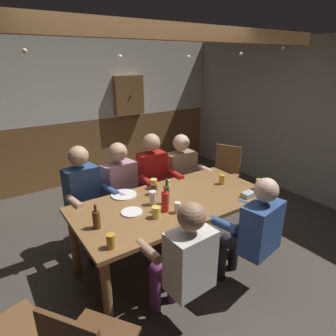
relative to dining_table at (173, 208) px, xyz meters
name	(u,v)px	position (x,y,z in m)	size (l,w,h in m)	color
ground_plane	(170,258)	(0.00, 0.06, -0.67)	(6.54, 6.54, 0.00)	#423A33
back_wall_upper	(75,81)	(0.00, 2.84, 1.12)	(5.42, 0.12, 1.34)	silver
back_wall_wainscot	(83,151)	(0.00, 2.84, -0.11)	(5.42, 0.12, 1.12)	brown
side_wall_concrete	(323,123)	(2.77, 0.06, 0.56)	(0.12, 5.45, 2.46)	gray
ceiling_beam	(154,30)	(0.00, 0.34, 1.71)	(4.88, 0.14, 0.16)	brown
dining_table	(173,208)	(0.00, 0.00, 0.00)	(2.04, 1.00, 0.76)	brown
person_0	(85,196)	(-0.68, 0.74, 0.03)	(0.53, 0.57, 1.26)	#2D4C84
person_1	(123,188)	(-0.22, 0.73, 0.01)	(0.58, 0.58, 1.23)	#B78493
person_2	(155,179)	(0.23, 0.72, 0.03)	(0.50, 0.54, 1.27)	#AD1919
person_3	(184,174)	(0.69, 0.72, 0.00)	(0.56, 0.54, 1.19)	#997F60
person_4	(184,261)	(-0.41, -0.73, -0.01)	(0.51, 0.54, 1.19)	silver
person_5	(254,229)	(0.40, -0.73, -0.01)	(0.58, 0.58, 1.18)	#2D4C84
chair_empty_far_end	(225,172)	(1.53, 0.78, -0.19)	(0.59, 0.59, 0.88)	brown
table_candle	(168,183)	(0.16, 0.33, 0.13)	(0.04, 0.04, 0.08)	#F9E08C
condiment_caddy	(248,194)	(0.71, -0.37, 0.11)	(0.14, 0.10, 0.05)	#B2B7BC
plate_0	(132,212)	(-0.47, 0.01, 0.10)	(0.20, 0.20, 0.01)	white
plate_1	(124,195)	(-0.37, 0.40, 0.10)	(0.27, 0.27, 0.01)	white
bottle_0	(96,219)	(-0.84, -0.05, 0.18)	(0.07, 0.07, 0.23)	#593314
bottle_1	(165,201)	(-0.19, -0.14, 0.19)	(0.07, 0.07, 0.26)	red
bottle_2	(167,194)	(-0.10, -0.02, 0.20)	(0.06, 0.06, 0.27)	#195923
pint_glass_0	(222,179)	(0.71, 0.03, 0.15)	(0.07, 0.07, 0.11)	gold
pint_glass_1	(154,184)	(-0.01, 0.37, 0.15)	(0.08, 0.08, 0.11)	#E5C64C
pint_glass_2	(111,241)	(-0.86, -0.38, 0.15)	(0.07, 0.07, 0.12)	gold
pint_glass_3	(156,212)	(-0.33, -0.19, 0.14)	(0.08, 0.08, 0.11)	#E5C64C
pint_glass_4	(258,184)	(0.95, -0.31, 0.15)	(0.06, 0.06, 0.12)	gold
pint_glass_5	(153,198)	(-0.22, 0.04, 0.16)	(0.07, 0.07, 0.15)	white
pint_glass_6	(154,189)	(-0.09, 0.24, 0.15)	(0.07, 0.07, 0.12)	#4C2D19
pint_glass_7	(178,208)	(-0.11, -0.23, 0.14)	(0.06, 0.06, 0.11)	white
wall_dart_cabinet	(129,95)	(0.91, 2.71, 0.83)	(0.56, 0.15, 0.70)	brown
string_lights	(157,51)	(0.00, 0.29, 1.53)	(3.83, 0.04, 0.15)	#F9EAB2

